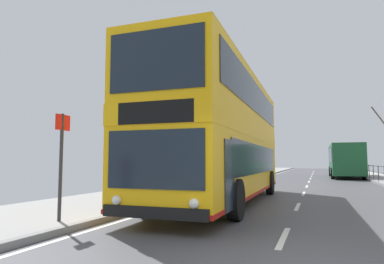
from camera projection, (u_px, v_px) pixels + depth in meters
The scene contains 3 objects.
double_decker_bus_main at pixel (223, 137), 12.22m from camera, with size 2.77×11.46×4.54m.
background_bus_far_lane at pixel (345, 160), 30.87m from camera, with size 2.69×9.96×2.96m.
bus_stop_sign_near at pixel (61, 154), 7.71m from camera, with size 0.08×0.44×2.43m.
Camera 1 is at (0.68, -4.32, 1.48)m, focal length 31.60 mm.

